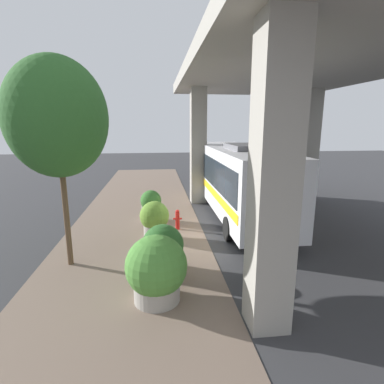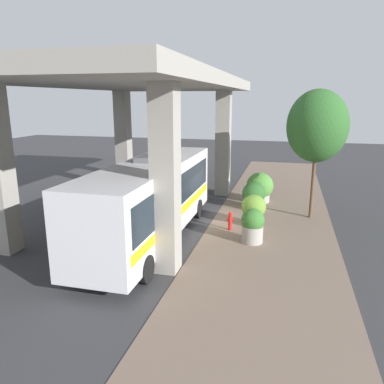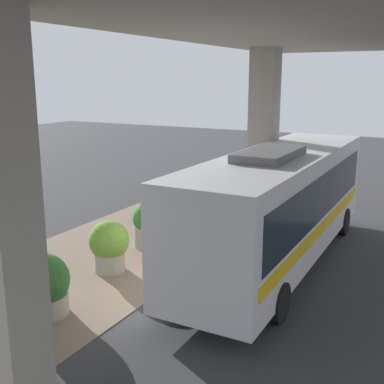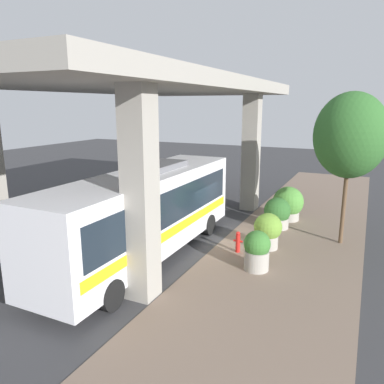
# 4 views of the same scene
# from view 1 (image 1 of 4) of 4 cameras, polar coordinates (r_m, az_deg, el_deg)

# --- Properties ---
(ground_plane) EXTENTS (80.00, 80.00, 0.00)m
(ground_plane) POSITION_cam_1_polar(r_m,az_deg,el_deg) (12.95, 2.51, -8.42)
(ground_plane) COLOR #38383A
(ground_plane) RESTS_ON ground
(sidewalk_strip) EXTENTS (6.00, 40.00, 0.02)m
(sidewalk_strip) POSITION_cam_1_polar(r_m,az_deg,el_deg) (12.84, -10.99, -8.80)
(sidewalk_strip) COLOR #7A6656
(sidewalk_strip) RESTS_ON ground
(overpass) EXTENTS (9.40, 19.76, 7.37)m
(overpass) POSITION_cam_1_polar(r_m,az_deg,el_deg) (13.46, 20.94, 19.60)
(overpass) COLOR #9E998E
(overpass) RESTS_ON ground
(bus) EXTENTS (2.76, 11.23, 3.76)m
(bus) POSITION_cam_1_polar(r_m,az_deg,el_deg) (15.79, 8.40, 2.97)
(bus) COLOR silver
(bus) RESTS_ON ground
(fire_hydrant) EXTENTS (0.40, 0.19, 0.94)m
(fire_hydrant) POSITION_cam_1_polar(r_m,az_deg,el_deg) (13.60, -2.78, -5.26)
(fire_hydrant) COLOR red
(fire_hydrant) RESTS_ON ground
(planter_front) EXTENTS (1.01, 1.01, 1.56)m
(planter_front) POSITION_cam_1_polar(r_m,az_deg,el_deg) (14.79, -7.79, -2.60)
(planter_front) COLOR #9E998E
(planter_front) RESTS_ON ground
(planter_middle) EXTENTS (1.21, 1.21, 1.60)m
(planter_middle) POSITION_cam_1_polar(r_m,az_deg,el_deg) (12.53, -7.14, -5.19)
(planter_middle) COLOR #9E998E
(planter_middle) RESTS_ON ground
(planter_back) EXTENTS (1.33, 1.33, 1.59)m
(planter_back) POSITION_cam_1_polar(r_m,az_deg,el_deg) (9.77, -5.52, -10.89)
(planter_back) COLOR #9E998E
(planter_back) RESTS_ON ground
(planter_extra) EXTENTS (1.65, 1.65, 1.85)m
(planter_extra) POSITION_cam_1_polar(r_m,az_deg,el_deg) (8.23, -6.78, -14.54)
(planter_extra) COLOR #9E998E
(planter_extra) RESTS_ON ground
(street_tree_near) EXTENTS (3.07, 3.07, 6.71)m
(street_tree_near) POSITION_cam_1_polar(r_m,az_deg,el_deg) (10.30, -24.31, 12.71)
(street_tree_near) COLOR brown
(street_tree_near) RESTS_ON ground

